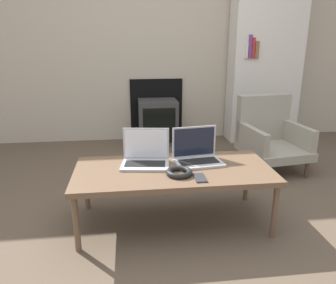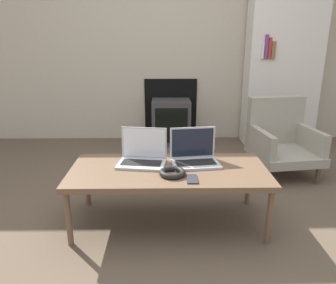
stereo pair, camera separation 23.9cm
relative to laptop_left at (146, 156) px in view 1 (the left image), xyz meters
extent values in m
plane|color=brown|center=(0.18, -0.29, -0.45)|extent=(14.00, 14.00, 0.00)
cube|color=#B7AD99|center=(0.18, 1.91, 0.85)|extent=(7.00, 0.06, 2.60)
cube|color=black|center=(0.23, 1.87, -0.08)|extent=(0.63, 0.03, 0.74)
cube|color=brown|center=(0.18, -0.11, -0.07)|extent=(1.29, 0.59, 0.04)
cylinder|color=brown|center=(-0.43, -0.36, -0.27)|extent=(0.04, 0.04, 0.36)
cylinder|color=brown|center=(0.78, -0.36, -0.27)|extent=(0.04, 0.04, 0.36)
cylinder|color=brown|center=(-0.43, 0.15, -0.27)|extent=(0.04, 0.04, 0.36)
cylinder|color=brown|center=(0.78, 0.15, -0.27)|extent=(0.04, 0.04, 0.36)
cube|color=#B2B2B7|center=(-0.01, -0.04, -0.05)|extent=(0.34, 0.25, 0.02)
cube|color=black|center=(-0.01, -0.04, -0.04)|extent=(0.28, 0.15, 0.00)
cube|color=#B2B2B7|center=(0.01, 0.06, 0.07)|extent=(0.31, 0.05, 0.22)
cube|color=white|center=(0.01, 0.06, 0.07)|extent=(0.29, 0.04, 0.20)
cube|color=#B2B2B7|center=(0.36, -0.04, -0.05)|extent=(0.34, 0.25, 0.02)
cube|color=black|center=(0.36, -0.04, -0.04)|extent=(0.28, 0.15, 0.00)
cube|color=#B2B2B7|center=(0.34, 0.06, 0.07)|extent=(0.31, 0.05, 0.22)
cube|color=black|center=(0.34, 0.06, 0.07)|extent=(0.29, 0.04, 0.20)
torus|color=black|center=(0.20, -0.21, -0.04)|extent=(0.17, 0.17, 0.03)
cube|color=#333338|center=(0.31, -0.28, -0.05)|extent=(0.07, 0.13, 0.01)
cube|color=#383838|center=(0.23, 1.68, -0.19)|extent=(0.45, 0.36, 0.52)
cube|color=black|center=(0.23, 1.49, -0.19)|extent=(0.37, 0.01, 0.41)
cube|color=gray|center=(1.25, 0.72, -0.26)|extent=(0.61, 0.64, 0.08)
cube|color=gray|center=(1.22, 0.96, 0.01)|extent=(0.55, 0.17, 0.46)
cube|color=gray|center=(1.02, 0.69, -0.12)|extent=(0.13, 0.52, 0.20)
cube|color=gray|center=(1.49, 0.76, -0.12)|extent=(0.13, 0.52, 0.20)
cylinder|color=#4C3828|center=(1.03, 0.49, -0.37)|extent=(0.04, 0.04, 0.15)
cylinder|color=#4C3828|center=(1.47, 0.49, -0.37)|extent=(0.04, 0.04, 0.15)
cylinder|color=#4C3828|center=(1.03, 0.96, -0.37)|extent=(0.04, 0.04, 0.15)
cylinder|color=#4C3828|center=(1.47, 0.96, -0.37)|extent=(0.04, 0.04, 0.15)
cube|color=silver|center=(1.51, 1.71, 0.45)|extent=(0.82, 0.30, 1.81)
cube|color=silver|center=(1.22, 1.55, 0.63)|extent=(0.03, 0.02, 0.16)
cube|color=#6B387F|center=(1.25, 1.55, 0.67)|extent=(0.04, 0.02, 0.25)
cube|color=#B22D28|center=(1.29, 1.55, 0.65)|extent=(0.03, 0.02, 0.22)
cube|color=brown|center=(1.33, 1.55, 0.64)|extent=(0.04, 0.02, 0.18)
camera|label=1|loc=(-0.10, -2.07, 0.76)|focal=35.00mm
camera|label=2|loc=(0.14, -2.09, 0.76)|focal=35.00mm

